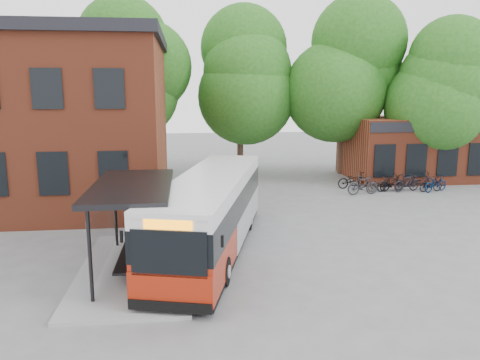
{
  "coord_description": "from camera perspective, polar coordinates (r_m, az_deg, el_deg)",
  "views": [
    {
      "loc": [
        -2.82,
        -15.52,
        5.69
      ],
      "look_at": [
        -0.56,
        3.8,
        2.0
      ],
      "focal_mm": 35.0,
      "sensor_mm": 36.0,
      "label": 1
    }
  ],
  "objects": [
    {
      "name": "shop_row",
      "position": [
        34.68,
        24.35,
        3.68
      ],
      "size": [
        14.0,
        6.2,
        4.0
      ],
      "primitive_type": null,
      "color": "brown",
      "rests_on": "ground"
    },
    {
      "name": "bicycle_2",
      "position": [
        28.09,
        16.6,
        -0.53
      ],
      "size": [
        1.68,
        1.01,
        0.83
      ],
      "primitive_type": "imported",
      "rotation": [
        0.0,
        0.0,
        1.88
      ],
      "color": "#2D2622",
      "rests_on": "ground"
    },
    {
      "name": "bicycle_7",
      "position": [
        29.06,
        22.25,
        -0.45
      ],
      "size": [
        1.55,
        0.65,
        0.9
      ],
      "primitive_type": "imported",
      "rotation": [
        0.0,
        0.0,
        1.72
      ],
      "color": "black",
      "rests_on": "ground"
    },
    {
      "name": "tree_0",
      "position": [
        31.68,
        -12.64,
        10.14
      ],
      "size": [
        7.92,
        7.92,
        11.0
      ],
      "primitive_type": null,
      "color": "#205817",
      "rests_on": "ground"
    },
    {
      "name": "tree_1",
      "position": [
        32.75,
        0.03,
        9.89
      ],
      "size": [
        7.92,
        7.92,
        10.4
      ],
      "primitive_type": null,
      "color": "#205817",
      "rests_on": "ground"
    },
    {
      "name": "tree_2",
      "position": [
        33.32,
        12.47,
        10.17
      ],
      "size": [
        7.92,
        7.92,
        11.0
      ],
      "primitive_type": null,
      "color": "#205817",
      "rests_on": "ground"
    },
    {
      "name": "bicycle_4",
      "position": [
        28.39,
        17.86,
        -0.34
      ],
      "size": [
        1.97,
        1.1,
        0.98
      ],
      "primitive_type": "imported",
      "rotation": [
        0.0,
        0.0,
        1.83
      ],
      "color": "black",
      "rests_on": "ground"
    },
    {
      "name": "ground",
      "position": [
        16.77,
        3.45,
        -9.11
      ],
      "size": [
        100.0,
        100.0,
        0.0
      ],
      "primitive_type": "plane",
      "color": "slate"
    },
    {
      "name": "bicycle_0",
      "position": [
        28.64,
        13.62,
        0.0
      ],
      "size": [
        1.96,
        0.83,
        1.0
      ],
      "primitive_type": "imported",
      "rotation": [
        0.0,
        0.0,
        1.66
      ],
      "color": "black",
      "rests_on": "ground"
    },
    {
      "name": "bicycle_extra_0",
      "position": [
        29.17,
        22.74,
        -0.4
      ],
      "size": [
        1.92,
        1.33,
        0.96
      ],
      "primitive_type": "imported",
      "rotation": [
        0.0,
        0.0,
        1.99
      ],
      "color": "#061E40",
      "rests_on": "ground"
    },
    {
      "name": "bicycle_5",
      "position": [
        28.58,
        19.64,
        -0.31
      ],
      "size": [
        1.8,
        0.9,
        1.04
      ],
      "primitive_type": "imported",
      "rotation": [
        0.0,
        0.0,
        1.82
      ],
      "color": "black",
      "rests_on": "ground"
    },
    {
      "name": "tree_3",
      "position": [
        31.76,
        23.45,
        7.97
      ],
      "size": [
        7.04,
        7.04,
        9.28
      ],
      "primitive_type": null,
      "color": "#205817",
      "rests_on": "ground"
    },
    {
      "name": "bicycle_3",
      "position": [
        28.38,
        18.05,
        -0.41
      ],
      "size": [
        1.58,
        0.61,
        0.92
      ],
      "primitive_type": "imported",
      "rotation": [
        0.0,
        0.0,
        1.69
      ],
      "color": "black",
      "rests_on": "ground"
    },
    {
      "name": "bicycle_6",
      "position": [
        30.18,
        21.02,
        0.08
      ],
      "size": [
        1.91,
        1.02,
        0.96
      ],
      "primitive_type": "imported",
      "rotation": [
        0.0,
        0.0,
        1.35
      ],
      "color": "black",
      "rests_on": "ground"
    },
    {
      "name": "city_bus",
      "position": [
        16.91,
        -3.45,
        -4.05
      ],
      "size": [
        5.0,
        11.08,
        2.76
      ],
      "primitive_type": null,
      "rotation": [
        0.0,
        0.0,
        -0.26
      ],
      "color": "#9C1F0B",
      "rests_on": "ground"
    },
    {
      "name": "bike_rail",
      "position": [
        28.77,
        18.33,
        -0.83
      ],
      "size": [
        5.2,
        0.1,
        0.38
      ],
      "primitive_type": null,
      "color": "black",
      "rests_on": "ground"
    },
    {
      "name": "bus_shelter",
      "position": [
        15.22,
        -12.81,
        -5.71
      ],
      "size": [
        3.6,
        7.0,
        2.9
      ],
      "primitive_type": null,
      "color": "black",
      "rests_on": "ground"
    },
    {
      "name": "bicycle_1",
      "position": [
        26.98,
        14.75,
        -0.6
      ],
      "size": [
        1.88,
        0.73,
        1.1
      ],
      "primitive_type": "imported",
      "rotation": [
        0.0,
        0.0,
        1.69
      ],
      "color": "#27282D",
      "rests_on": "ground"
    }
  ]
}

